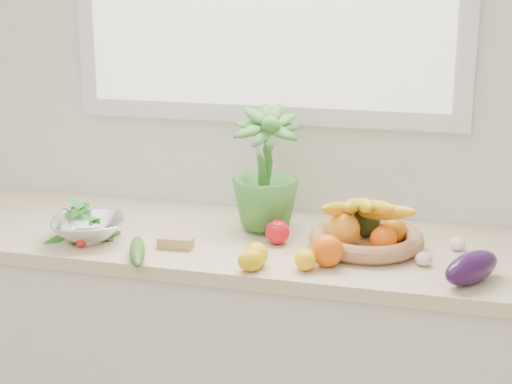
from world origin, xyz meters
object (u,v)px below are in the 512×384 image
(cucumber, at_px, (137,251))
(colander_with_spinach, at_px, (88,222))
(apple, at_px, (278,232))
(eggplant, at_px, (472,268))
(fruit_basket, at_px, (365,232))
(potted_herb, at_px, (265,168))

(cucumber, xyz_separation_m, colander_with_spinach, (-0.20, 0.10, 0.04))
(apple, relative_size, eggplant, 0.36)
(apple, bearing_deg, colander_with_spinach, -167.17)
(fruit_basket, xyz_separation_m, colander_with_spinach, (-0.81, -0.16, 0.01))
(apple, bearing_deg, fruit_basket, 6.88)
(eggplant, relative_size, colander_with_spinach, 0.73)
(eggplant, relative_size, fruit_basket, 0.49)
(fruit_basket, relative_size, colander_with_spinach, 1.47)
(eggplant, height_order, colander_with_spinach, colander_with_spinach)
(cucumber, height_order, colander_with_spinach, colander_with_spinach)
(eggplant, relative_size, cucumber, 0.87)
(cucumber, bearing_deg, potted_herb, 50.17)
(colander_with_spinach, bearing_deg, cucumber, -26.09)
(eggplant, bearing_deg, fruit_basket, 147.59)
(eggplant, distance_m, potted_herb, 0.70)
(apple, distance_m, cucumber, 0.42)
(eggplant, xyz_separation_m, cucumber, (-0.91, -0.06, -0.02))
(eggplant, bearing_deg, potted_herb, 156.23)
(colander_with_spinach, bearing_deg, eggplant, -1.79)
(cucumber, distance_m, colander_with_spinach, 0.23)
(apple, height_order, potted_herb, potted_herb)
(apple, height_order, eggplant, eggplant)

